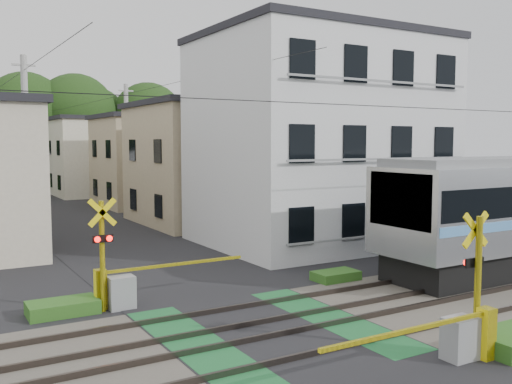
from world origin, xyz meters
TOP-DOWN VIEW (x-y plane):
  - ground at (0.00, 0.00)m, footprint 120.00×120.00m
  - track_bed at (0.00, 0.00)m, footprint 120.00×120.00m
  - crossing_signal_near at (2.59, -3.65)m, footprint 4.74×0.65m
  - crossing_signal_far at (-2.59, 3.65)m, footprint 4.74×0.65m
  - apartment_block at (8.50, 9.49)m, footprint 10.20×8.36m
  - houses_row at (0.25, 25.92)m, footprint 22.07×31.35m
  - tree_hill at (0.21, 48.58)m, footprint 40.00×13.01m
  - catenary at (6.00, 0.03)m, footprint 60.00×5.04m
  - utility_poles at (-1.05, 23.01)m, footprint 7.90×42.00m
  - pedestrian at (0.12, 31.25)m, footprint 0.71×0.53m
  - weed_patches at (1.76, -0.09)m, footprint 10.25×8.80m

SIDE VIEW (x-z plane):
  - ground at x=0.00m, z-range 0.00..0.00m
  - track_bed at x=0.00m, z-range -0.03..0.11m
  - weed_patches at x=1.76m, z-range -0.02..0.38m
  - crossing_signal_near at x=2.59m, z-range -0.83..2.25m
  - crossing_signal_far at x=-2.59m, z-range -0.83..2.25m
  - pedestrian at x=0.12m, z-range 0.00..1.76m
  - houses_row at x=0.25m, z-range -0.16..6.64m
  - catenary at x=6.00m, z-range 0.20..7.20m
  - utility_poles at x=-1.05m, z-range 0.08..8.08m
  - apartment_block at x=8.50m, z-range 0.01..9.31m
  - tree_hill at x=0.21m, z-range 0.11..11.59m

